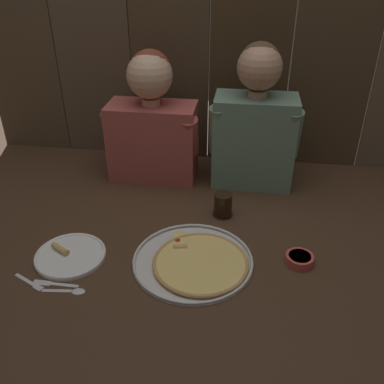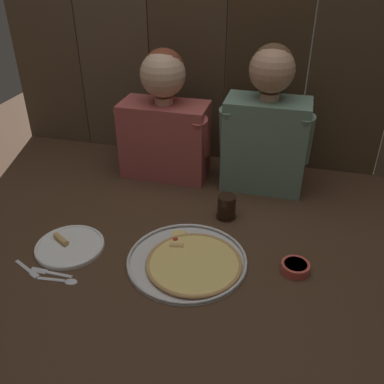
{
  "view_description": "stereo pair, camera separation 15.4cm",
  "coord_description": "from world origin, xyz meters",
  "px_view_note": "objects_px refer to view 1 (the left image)",
  "views": [
    {
      "loc": [
        0.19,
        -1.2,
        0.98
      ],
      "look_at": [
        0.01,
        0.1,
        0.18
      ],
      "focal_mm": 39.71,
      "sensor_mm": 36.0,
      "label": 1
    },
    {
      "loc": [
        0.34,
        -1.17,
        0.98
      ],
      "look_at": [
        0.01,
        0.1,
        0.18
      ],
      "focal_mm": 39.71,
      "sensor_mm": 36.0,
      "label": 2
    }
  ],
  "objects_px": {
    "dinner_plate": "(70,255)",
    "diner_left": "(152,121)",
    "dipping_bowl": "(299,259)",
    "pizza_tray": "(196,261)",
    "diner_right": "(255,122)",
    "drinking_glass": "(223,205)"
  },
  "relations": [
    {
      "from": "dinner_plate",
      "to": "diner_right",
      "type": "height_order",
      "value": "diner_right"
    },
    {
      "from": "diner_left",
      "to": "dipping_bowl",
      "type": "bearing_deg",
      "value": -41.14
    },
    {
      "from": "dinner_plate",
      "to": "pizza_tray",
      "type": "bearing_deg",
      "value": 3.6
    },
    {
      "from": "dinner_plate",
      "to": "diner_left",
      "type": "height_order",
      "value": "diner_left"
    },
    {
      "from": "pizza_tray",
      "to": "dipping_bowl",
      "type": "relative_size",
      "value": 4.35
    },
    {
      "from": "pizza_tray",
      "to": "diner_left",
      "type": "bearing_deg",
      "value": 114.67
    },
    {
      "from": "drinking_glass",
      "to": "dipping_bowl",
      "type": "relative_size",
      "value": 1.01
    },
    {
      "from": "dinner_plate",
      "to": "dipping_bowl",
      "type": "height_order",
      "value": "dinner_plate"
    },
    {
      "from": "pizza_tray",
      "to": "dinner_plate",
      "type": "height_order",
      "value": "dinner_plate"
    },
    {
      "from": "dinner_plate",
      "to": "dipping_bowl",
      "type": "xyz_separation_m",
      "value": [
        0.8,
        0.08,
        0.01
      ]
    },
    {
      "from": "pizza_tray",
      "to": "dipping_bowl",
      "type": "bearing_deg",
      "value": 8.46
    },
    {
      "from": "drinking_glass",
      "to": "diner_left",
      "type": "height_order",
      "value": "diner_left"
    },
    {
      "from": "dinner_plate",
      "to": "diner_left",
      "type": "xyz_separation_m",
      "value": [
        0.17,
        0.63,
        0.26
      ]
    },
    {
      "from": "pizza_tray",
      "to": "dipping_bowl",
      "type": "distance_m",
      "value": 0.36
    },
    {
      "from": "pizza_tray",
      "to": "diner_left",
      "type": "height_order",
      "value": "diner_left"
    },
    {
      "from": "dipping_bowl",
      "to": "diner_left",
      "type": "distance_m",
      "value": 0.88
    },
    {
      "from": "drinking_glass",
      "to": "diner_right",
      "type": "height_order",
      "value": "diner_right"
    },
    {
      "from": "pizza_tray",
      "to": "dinner_plate",
      "type": "distance_m",
      "value": 0.45
    },
    {
      "from": "dinner_plate",
      "to": "drinking_glass",
      "type": "distance_m",
      "value": 0.62
    },
    {
      "from": "dinner_plate",
      "to": "diner_left",
      "type": "relative_size",
      "value": 0.43
    },
    {
      "from": "dinner_plate",
      "to": "drinking_glass",
      "type": "relative_size",
      "value": 2.56
    },
    {
      "from": "dinner_plate",
      "to": "diner_right",
      "type": "distance_m",
      "value": 0.93
    }
  ]
}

